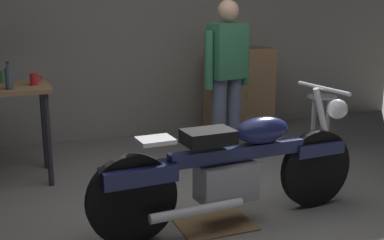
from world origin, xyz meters
TOP-DOWN VIEW (x-y plane):
  - ground_plane at (0.00, 0.00)m, footprint 12.00×12.00m
  - back_wall at (0.00, 2.80)m, footprint 8.00×0.12m
  - motorcycle at (0.09, -0.01)m, footprint 2.19×0.60m
  - person_standing at (0.68, 1.41)m, footprint 0.55×0.31m
  - shop_stool at (1.79, 1.30)m, footprint 0.32×0.32m
  - wooden_dresser at (1.27, 2.30)m, footprint 0.80×0.47m
  - drip_tray at (-0.06, -0.01)m, footprint 0.56×0.40m
  - mug_green_speckled at (-1.47, 1.79)m, footprint 0.11×0.07m
  - mug_red_diner at (-1.21, 1.53)m, footprint 0.11×0.07m
  - bottle at (-1.42, 1.37)m, footprint 0.06×0.06m

SIDE VIEW (x-z plane):
  - ground_plane at x=0.00m, z-range 0.00..0.00m
  - drip_tray at x=-0.06m, z-range 0.00..0.01m
  - motorcycle at x=0.09m, z-range -0.05..0.95m
  - shop_stool at x=1.79m, z-range 0.18..0.82m
  - wooden_dresser at x=1.27m, z-range 0.00..1.10m
  - person_standing at x=0.68m, z-range 0.09..1.76m
  - mug_red_diner at x=-1.21m, z-range 0.90..1.01m
  - mug_green_speckled at x=-1.47m, z-range 0.90..1.01m
  - bottle at x=-1.42m, z-range 0.88..1.12m
  - back_wall at x=0.00m, z-range 0.00..3.10m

